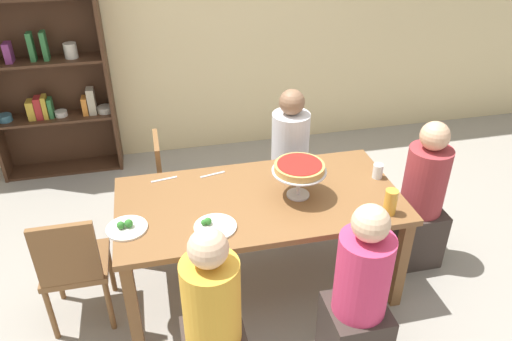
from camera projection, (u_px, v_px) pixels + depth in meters
The scene contains 18 objects.
ground_plane at pixel (259, 282), 3.58m from camera, with size 12.00×12.00×0.00m, color gray.
rear_partition at pixel (207, 13), 4.68m from camera, with size 8.00×0.12×2.80m, color beige.
dining_table at pixel (259, 208), 3.24m from camera, with size 1.84×0.92×0.74m.
bookshelf at pixel (43, 59), 4.39m from camera, with size 1.11×0.30×2.21m.
diner_head_east at pixel (420, 205), 3.56m from camera, with size 0.34×0.34×1.15m.
diner_far_right at pixel (289, 165), 4.04m from camera, with size 0.34×0.34×1.15m.
diner_near_right at pixel (359, 303), 2.75m from camera, with size 0.34×0.34×1.15m.
diner_near_left at pixel (213, 330), 2.59m from camera, with size 0.34×0.34×1.15m.
chair_far_left at pixel (175, 182), 3.84m from camera, with size 0.40×0.40×0.87m.
chair_head_west at pixel (73, 265), 3.03m from camera, with size 0.40×0.40×0.87m.
deep_dish_pizza_stand at pixel (299, 169), 3.12m from camera, with size 0.35×0.35×0.24m.
salad_plate_near_diner at pixel (127, 227), 2.91m from camera, with size 0.24×0.24×0.07m.
salad_plate_far_diner at pixel (214, 226), 2.93m from camera, with size 0.26×0.26×0.06m.
beer_glass_amber_tall at pixel (390, 202), 3.01m from camera, with size 0.08×0.08×0.17m, color gold.
water_glass_clear_near at pixel (378, 171), 3.38m from camera, with size 0.07×0.07×0.10m, color white.
cutlery_fork_near at pixel (164, 179), 3.38m from camera, with size 0.18×0.02×0.01m, color silver.
cutlery_knife_near at pixel (213, 174), 3.44m from camera, with size 0.18×0.02×0.01m, color silver.
cutlery_fork_far at pixel (284, 167), 3.52m from camera, with size 0.18×0.02×0.01m, color silver.
Camera 1 is at (-0.61, -2.56, 2.56)m, focal length 34.56 mm.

